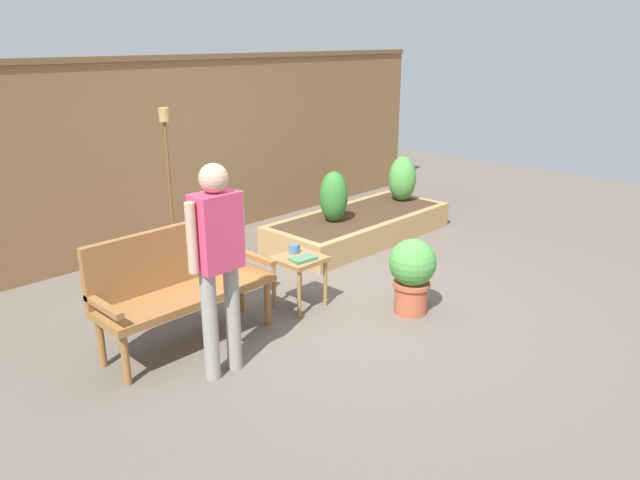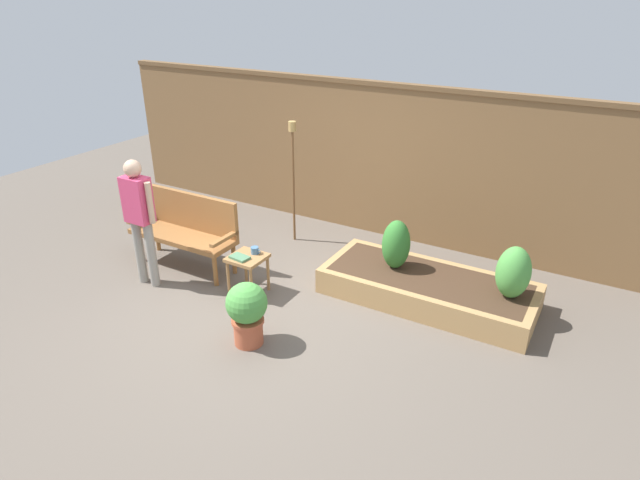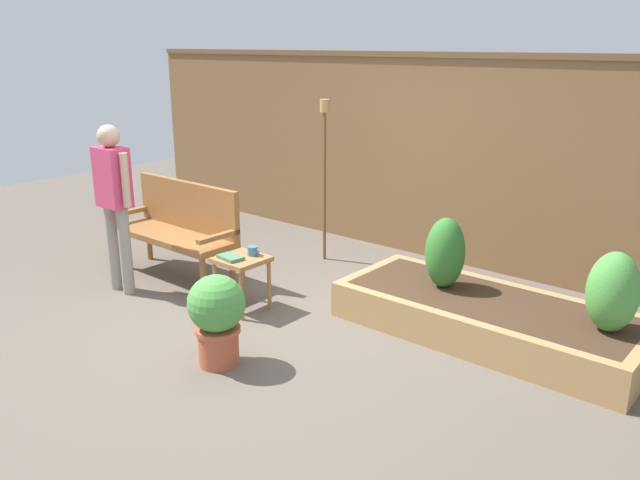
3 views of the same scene
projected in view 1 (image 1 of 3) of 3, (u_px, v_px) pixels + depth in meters
name	position (u px, v px, depth m)	size (l,w,h in m)	color
ground_plane	(342.00, 303.00, 5.57)	(14.00, 14.00, 0.00)	#60564C
fence_back	(176.00, 151.00, 6.93)	(8.40, 0.14, 2.16)	brown
garden_bench	(180.00, 278.00, 4.73)	(1.44, 0.48, 0.94)	#936033
side_table	(299.00, 265.00, 5.40)	(0.40, 0.40, 0.48)	#9E7042
cup_on_table	(294.00, 249.00, 5.45)	(0.13, 0.09, 0.08)	teal
book_on_table	(303.00, 259.00, 5.28)	(0.22, 0.14, 0.03)	#4C7A56
potted_boxwood	(412.00, 272.00, 5.28)	(0.42, 0.42, 0.68)	#B75638
raised_planter_bed	(359.00, 226.00, 7.35)	(2.40, 1.00, 0.30)	#AD8451
shrub_near_bench	(334.00, 197.00, 6.93)	(0.33, 0.33, 0.59)	brown
shrub_far_corner	(402.00, 179.00, 7.83)	(0.36, 0.36, 0.58)	brown
tiki_torch	(168.00, 163.00, 5.92)	(0.10, 0.10, 1.70)	brown
person_by_bench	(218.00, 253.00, 4.13)	(0.47, 0.20, 1.56)	gray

